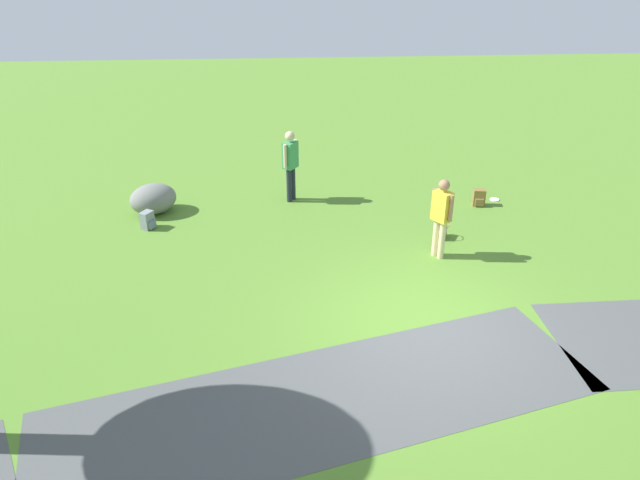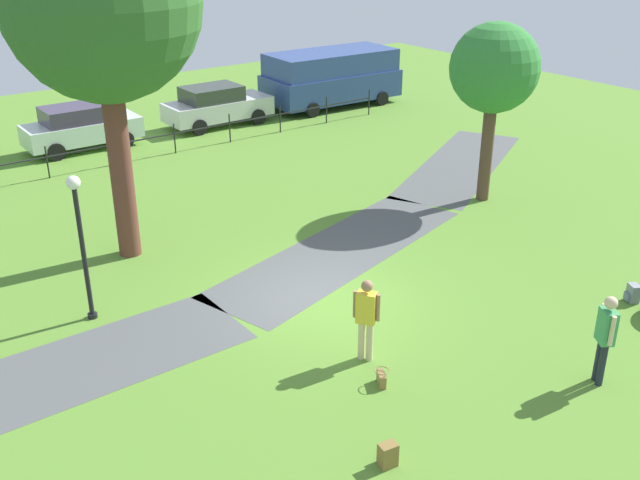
% 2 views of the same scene
% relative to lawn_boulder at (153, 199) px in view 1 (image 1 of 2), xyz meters
% --- Properties ---
extents(ground_plane, '(48.00, 48.00, 0.00)m').
position_rel_lawn_boulder_xyz_m(ground_plane, '(-5.35, 4.96, -0.35)').
color(ground_plane, '#57852D').
extents(footpath_segment_mid, '(8.32, 4.34, 0.01)m').
position_rel_lawn_boulder_xyz_m(footpath_segment_mid, '(-3.50, 6.67, -0.34)').
color(footpath_segment_mid, '#505252').
rests_on(footpath_segment_mid, ground).
extents(lawn_boulder, '(1.39, 1.33, 0.69)m').
position_rel_lawn_boulder_xyz_m(lawn_boulder, '(0.00, 0.00, 0.00)').
color(lawn_boulder, slate).
rests_on(lawn_boulder, ground).
extents(woman_with_handbag, '(0.40, 0.44, 1.67)m').
position_rel_lawn_boulder_xyz_m(woman_with_handbag, '(-6.12, 2.59, 0.62)').
color(woman_with_handbag, beige).
rests_on(woman_with_handbag, ground).
extents(man_near_boulder, '(0.40, 0.44, 1.75)m').
position_rel_lawn_boulder_xyz_m(man_near_boulder, '(-3.23, -0.50, 0.67)').
color(man_near_boulder, '#1F2631').
rests_on(man_near_boulder, ground).
extents(handbag_on_grass, '(0.37, 0.37, 0.31)m').
position_rel_lawn_boulder_xyz_m(handbag_on_grass, '(-6.42, 1.77, -0.21)').
color(handbag_on_grass, olive).
rests_on(handbag_on_grass, ground).
extents(backpack_by_boulder, '(0.34, 0.34, 0.40)m').
position_rel_lawn_boulder_xyz_m(backpack_by_boulder, '(-0.01, 0.85, -0.15)').
color(backpack_by_boulder, gray).
rests_on(backpack_by_boulder, ground).
extents(spare_backpack_on_lawn, '(0.31, 0.29, 0.40)m').
position_rel_lawn_boulder_xyz_m(spare_backpack_on_lawn, '(-7.73, 0.12, -0.15)').
color(spare_backpack_on_lawn, olive).
rests_on(spare_backpack_on_lawn, ground).
extents(frisbee_on_grass, '(0.23, 0.23, 0.02)m').
position_rel_lawn_boulder_xyz_m(frisbee_on_grass, '(-8.23, -0.16, -0.34)').
color(frisbee_on_grass, white).
rests_on(frisbee_on_grass, ground).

